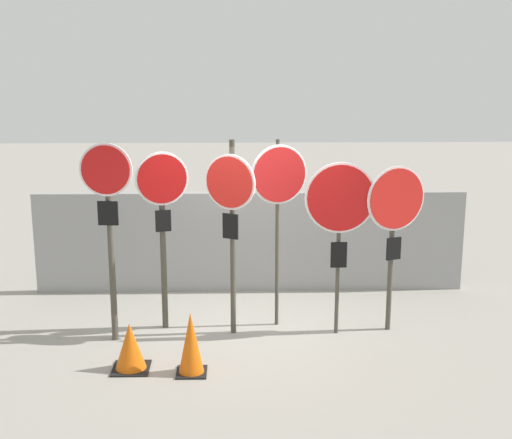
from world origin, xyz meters
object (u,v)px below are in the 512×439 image
Objects in this scene: stop_sign_5 at (395,213)px; traffic_cone_1 at (191,344)px; stop_sign_3 at (279,186)px; stop_sign_0 at (108,205)px; stop_sign_1 at (162,207)px; traffic_cone_0 at (130,347)px; stop_sign_4 at (340,208)px; stop_sign_2 at (231,204)px.

traffic_cone_1 is at bearing -175.55° from stop_sign_5.
traffic_cone_1 is at bearing -146.61° from stop_sign_3.
stop_sign_0 reaches higher than stop_sign_1.
stop_sign_3 is at bearing 36.36° from traffic_cone_0.
stop_sign_4 reaches higher than traffic_cone_1.
stop_sign_4 is 4.00× the size of traffic_cone_0.
stop_sign_1 is at bearing 77.21° from traffic_cone_0.
traffic_cone_0 is at bearing -160.38° from stop_sign_4.
stop_sign_1 is 3.23× the size of traffic_cone_1.
stop_sign_2 is at bearing 41.84° from traffic_cone_0.
stop_sign_1 is 1.08× the size of stop_sign_5.
stop_sign_1 is 2.30m from stop_sign_4.
traffic_cone_1 is at bearing -9.65° from traffic_cone_0.
stop_sign_5 is at bearing 18.63° from traffic_cone_0.
stop_sign_3 is at bearing 51.59° from stop_sign_2.
traffic_cone_1 is at bearing -150.38° from stop_sign_4.
stop_sign_1 is at bearing 171.53° from stop_sign_4.
stop_sign_4 is (2.29, -0.27, 0.03)m from stop_sign_1.
stop_sign_2 is 0.71m from stop_sign_3.
stop_sign_4 reaches higher than traffic_cone_0.
stop_sign_1 is at bearing 107.15° from traffic_cone_1.
stop_sign_1 reaches higher than stop_sign_4.
traffic_cone_1 is at bearing -83.32° from stop_sign_2.
stop_sign_5 reaches higher than traffic_cone_1.
stop_sign_5 is (2.13, 0.06, -0.14)m from stop_sign_2.
traffic_cone_0 is (-1.81, -1.33, -1.66)m from stop_sign_3.
traffic_cone_0 is (-2.58, -1.01, -1.44)m from stop_sign_4.
stop_sign_4 is 3.12m from traffic_cone_0.
stop_sign_5 is (3.02, -0.16, -0.07)m from stop_sign_1.
stop_sign_3 reaches higher than stop_sign_4.
stop_sign_0 is 0.76m from stop_sign_1.
stop_sign_0 is at bearing 162.83° from stop_sign_5.
stop_sign_5 is at bearing -28.08° from stop_sign_3.
stop_sign_2 reaches higher than traffic_cone_1.
stop_sign_4 reaches higher than stop_sign_5.
stop_sign_1 is 4.19× the size of traffic_cone_0.
stop_sign_1 is 1.92m from traffic_cone_0.
traffic_cone_1 is (0.72, -0.12, 0.09)m from traffic_cone_0.
traffic_cone_1 is (1.06, -0.99, -1.43)m from stop_sign_0.
traffic_cone_0 is (-1.18, -1.06, -1.48)m from stop_sign_2.
stop_sign_3 reaches higher than traffic_cone_0.
stop_sign_1 is at bearing -165.63° from stop_sign_2.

